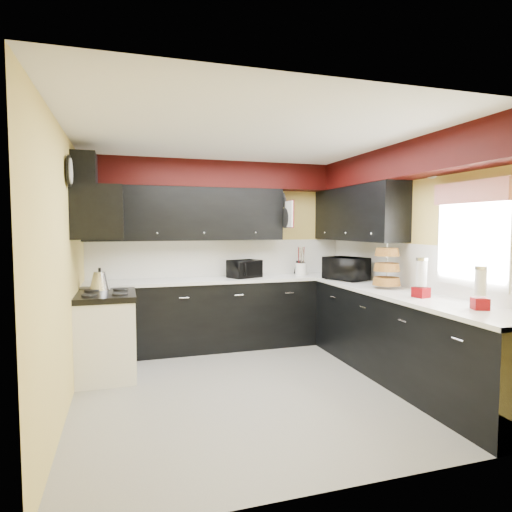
{
  "coord_description": "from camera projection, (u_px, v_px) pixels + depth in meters",
  "views": [
    {
      "loc": [
        -1.29,
        -4.09,
        1.64
      ],
      "look_at": [
        0.19,
        0.72,
        1.29
      ],
      "focal_mm": 30.0,
      "sensor_mm": 36.0,
      "label": 1
    }
  ],
  "objects": [
    {
      "name": "splash_right",
      "position": [
        410.0,
        266.0,
        4.83
      ],
      "size": [
        0.02,
        3.6,
        0.5
      ],
      "primitive_type": "cube",
      "color": "white",
      "rests_on": "counter_right"
    },
    {
      "name": "cut_board",
      "position": [
        289.0,
        214.0,
        5.75
      ],
      "size": [
        0.03,
        0.26,
        0.35
      ],
      "primitive_type": "cube",
      "color": "white",
      "rests_on": "upper_back"
    },
    {
      "name": "pan_top",
      "position": [
        282.0,
        200.0,
        5.97
      ],
      "size": [
        0.03,
        0.22,
        0.4
      ],
      "primitive_type": null,
      "color": "black",
      "rests_on": "upper_back"
    },
    {
      "name": "soffit_right",
      "position": [
        410.0,
        161.0,
        4.53
      ],
      "size": [
        0.36,
        3.24,
        0.35
      ],
      "primitive_type": "cube",
      "color": "black",
      "rests_on": "wall_right"
    },
    {
      "name": "knife_block",
      "position": [
        300.0,
        268.0,
        6.11
      ],
      "size": [
        0.12,
        0.14,
        0.19
      ],
      "primitive_type": "cube",
      "rotation": [
        0.0,
        0.0,
        0.32
      ],
      "color": "black",
      "rests_on": "counter_back"
    },
    {
      "name": "microwave",
      "position": [
        346.0,
        269.0,
        5.56
      ],
      "size": [
        0.52,
        0.62,
        0.3
      ],
      "primitive_type": "imported",
      "rotation": [
        0.0,
        0.0,
        1.92
      ],
      "color": "black",
      "rests_on": "counter_right"
    },
    {
      "name": "ceiling",
      "position": [
        259.0,
        139.0,
        4.21
      ],
      "size": [
        3.6,
        3.6,
        0.06
      ],
      "primitive_type": "cube",
      "color": "white",
      "rests_on": "wall_back"
    },
    {
      "name": "baskets",
      "position": [
        387.0,
        267.0,
        4.8
      ],
      "size": [
        0.27,
        0.27,
        0.5
      ],
      "primitive_type": null,
      "color": "brown",
      "rests_on": "upper_right"
    },
    {
      "name": "cab_back",
      "position": [
        226.0,
        314.0,
        5.79
      ],
      "size": [
        3.6,
        0.6,
        0.9
      ],
      "primitive_type": "cube",
      "color": "black",
      "rests_on": "ground"
    },
    {
      "name": "hood_duct",
      "position": [
        84.0,
        172.0,
        4.46
      ],
      "size": [
        0.24,
        0.4,
        0.4
      ],
      "primitive_type": "cube",
      "color": "black",
      "rests_on": "wall_left"
    },
    {
      "name": "cooktop",
      "position": [
        106.0,
        296.0,
        4.6
      ],
      "size": [
        0.62,
        0.77,
        0.06
      ],
      "primitive_type": "cube",
      "color": "black",
      "rests_on": "stove"
    },
    {
      "name": "soffit_back",
      "position": [
        223.0,
        175.0,
        5.77
      ],
      "size": [
        3.6,
        0.36,
        0.35
      ],
      "primitive_type": "cube",
      "color": "black",
      "rests_on": "wall_back"
    },
    {
      "name": "wall_left",
      "position": [
        65.0,
        270.0,
        3.78
      ],
      "size": [
        0.06,
        3.6,
        2.5
      ],
      "primitive_type": "cube",
      "color": "#E0C666",
      "rests_on": "ground"
    },
    {
      "name": "cab_right",
      "position": [
        403.0,
        339.0,
        4.51
      ],
      "size": [
        0.6,
        3.0,
        0.9
      ],
      "primitive_type": "cube",
      "color": "black",
      "rests_on": "ground"
    },
    {
      "name": "pan_mid",
      "position": [
        285.0,
        218.0,
        5.86
      ],
      "size": [
        0.03,
        0.28,
        0.46
      ],
      "primitive_type": null,
      "color": "black",
      "rests_on": "upper_back"
    },
    {
      "name": "dispenser_b",
      "position": [
        480.0,
        290.0,
        3.57
      ],
      "size": [
        0.15,
        0.15,
        0.32
      ],
      "primitive_type": null,
      "rotation": [
        0.0,
        0.0,
        -0.37
      ],
      "color": "#630F0B",
      "rests_on": "counter_right"
    },
    {
      "name": "ground",
      "position": [
        259.0,
        386.0,
        4.39
      ],
      "size": [
        3.6,
        3.6,
        0.0
      ],
      "primitive_type": "plane",
      "color": "gray",
      "rests_on": "ground"
    },
    {
      "name": "utensil_crock",
      "position": [
        301.0,
        269.0,
        6.08
      ],
      "size": [
        0.18,
        0.18,
        0.17
      ],
      "primitive_type": "cylinder",
      "rotation": [
        0.0,
        0.0,
        -0.07
      ],
      "color": "white",
      "rests_on": "counter_back"
    },
    {
      "name": "pan_low",
      "position": [
        279.0,
        220.0,
        6.11
      ],
      "size": [
        0.03,
        0.24,
        0.42
      ],
      "primitive_type": null,
      "color": "black",
      "rests_on": "upper_back"
    },
    {
      "name": "upper_right",
      "position": [
        357.0,
        214.0,
        5.6
      ],
      "size": [
        0.35,
        1.8,
        0.7
      ],
      "primitive_type": "cube",
      "color": "black",
      "rests_on": "wall_right"
    },
    {
      "name": "dispenser_a",
      "position": [
        421.0,
        279.0,
        4.18
      ],
      "size": [
        0.16,
        0.16,
        0.36
      ],
      "primitive_type": null,
      "rotation": [
        0.0,
        0.0,
        0.24
      ],
      "color": "#5C0800",
      "rests_on": "counter_right"
    },
    {
      "name": "counter_back",
      "position": [
        226.0,
        280.0,
        5.76
      ],
      "size": [
        3.62,
        0.64,
        0.04
      ],
      "primitive_type": "cube",
      "color": "white",
      "rests_on": "cab_back"
    },
    {
      "name": "window",
      "position": [
        473.0,
        236.0,
        3.94
      ],
      "size": [
        0.03,
        0.86,
        0.96
      ],
      "primitive_type": null,
      "color": "white",
      "rests_on": "wall_right"
    },
    {
      "name": "counter_right",
      "position": [
        404.0,
        295.0,
        4.48
      ],
      "size": [
        0.64,
        3.02,
        0.04
      ],
      "primitive_type": "cube",
      "color": "white",
      "rests_on": "cab_right"
    },
    {
      "name": "deco_plate",
      "position": [
        433.0,
        167.0,
        4.42
      ],
      "size": [
        0.03,
        0.24,
        0.24
      ],
      "primitive_type": null,
      "color": "white",
      "rests_on": "wall_right"
    },
    {
      "name": "stove",
      "position": [
        107.0,
        338.0,
        4.64
      ],
      "size": [
        0.6,
        0.75,
        0.86
      ],
      "primitive_type": "cube",
      "color": "white",
      "rests_on": "ground"
    },
    {
      "name": "wall_right",
      "position": [
        411.0,
        261.0,
        4.83
      ],
      "size": [
        0.06,
        3.6,
        2.5
      ],
      "primitive_type": "cube",
      "color": "#E0C666",
      "rests_on": "ground"
    },
    {
      "name": "kettle",
      "position": [
        100.0,
        281.0,
        4.83
      ],
      "size": [
        0.27,
        0.27,
        0.2
      ],
      "primitive_type": null,
      "rotation": [
        0.0,
        0.0,
        -0.2
      ],
      "color": "silver",
      "rests_on": "cooktop"
    },
    {
      "name": "splash_back",
      "position": [
        221.0,
        258.0,
        6.01
      ],
      "size": [
        3.6,
        0.02,
        0.5
      ],
      "primitive_type": "cube",
      "color": "white",
      "rests_on": "counter_back"
    },
    {
      "name": "clock",
      "position": [
        69.0,
        171.0,
        3.96
      ],
      "size": [
        0.03,
        0.3,
        0.3
      ],
      "primitive_type": null,
      "color": "black",
      "rests_on": "wall_left"
    },
    {
      "name": "valance",
      "position": [
        469.0,
        192.0,
        3.9
      ],
      "size": [
        0.04,
        0.88,
        0.2
      ],
      "primitive_type": "cube",
      "color": "red",
      "rests_on": "wall_right"
    },
    {
      "name": "wall_back",
      "position": [
        221.0,
        254.0,
        6.02
      ],
      "size": [
        3.6,
        0.06,
        2.5
      ],
      "primitive_type": "cube",
      "color": "#E0C666",
      "rests_on": "ground"
    },
    {
      "name": "upper_back",
      "position": [
        187.0,
        214.0,
        5.67
      ],
      "size": [
        2.6,
        0.35,
        0.7
      ],
      "primitive_type": "cube",
      "color": "black",
      "rests_on": "wall_back"
    },
    {
      "name": "toaster_oven",
      "position": [
        245.0,
        269.0,
        5.81
      ],
      "size": [
        0.51,
        0.47,
        0.24
      ],
      "primitive_type": "imported",
      "rotation": [
        0.0,
        0.0,
        0.38
      ],
      "color": "black",
      "rests_on": "counter_back"
    },
    {
      "name": "hood",
      "position": [
        99.0,
        213.0,
        4.53
      ],
      "size": [
        0.5,
        0.78,
        0.55
      ],
      "primitive_type": "cube",
      "color": "black",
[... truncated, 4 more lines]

